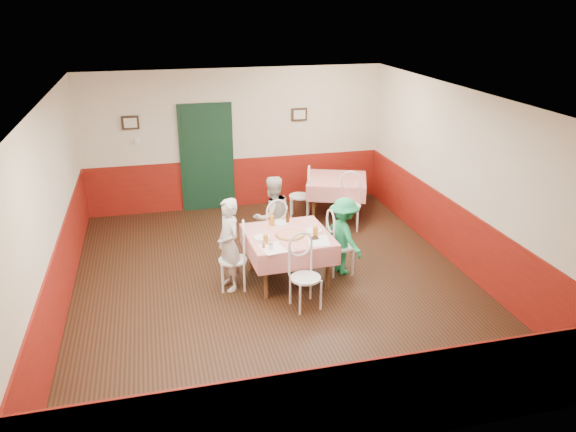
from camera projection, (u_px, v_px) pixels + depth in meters
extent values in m
plane|color=black|center=(274.00, 282.00, 8.57)|extent=(7.00, 7.00, 0.00)
plane|color=white|center=(273.00, 98.00, 7.55)|extent=(7.00, 7.00, 0.00)
cube|color=beige|center=(236.00, 139.00, 11.23)|extent=(6.00, 0.10, 2.80)
cube|color=beige|center=(360.00, 324.00, 4.90)|extent=(6.00, 0.10, 2.80)
cube|color=beige|center=(52.00, 214.00, 7.39)|extent=(0.10, 7.00, 2.80)
cube|color=beige|center=(461.00, 180.00, 8.73)|extent=(0.10, 7.00, 2.80)
cube|color=maroon|center=(237.00, 182.00, 11.54)|extent=(6.00, 0.03, 1.00)
cube|color=maroon|center=(355.00, 406.00, 5.24)|extent=(6.00, 0.03, 1.00)
cube|color=maroon|center=(63.00, 274.00, 7.73)|extent=(0.03, 7.00, 1.00)
cube|color=maroon|center=(454.00, 233.00, 9.06)|extent=(0.03, 7.00, 1.00)
cube|color=black|center=(207.00, 159.00, 11.18)|extent=(0.96, 0.06, 2.10)
cube|color=black|center=(130.00, 123.00, 10.57)|extent=(0.32, 0.03, 0.26)
cube|color=black|center=(299.00, 114.00, 11.31)|extent=(0.32, 0.03, 0.26)
cube|color=white|center=(138.00, 141.00, 10.72)|extent=(0.10, 0.03, 0.10)
cube|color=red|center=(288.00, 257.00, 8.52)|extent=(1.28, 1.28, 0.77)
cube|color=red|center=(336.00, 197.00, 11.10)|extent=(1.44, 1.44, 0.77)
cylinder|color=#B74723|center=(290.00, 235.00, 8.32)|extent=(0.42, 0.42, 0.03)
cylinder|color=white|center=(262.00, 237.00, 8.24)|extent=(0.26, 0.26, 0.01)
cylinder|color=white|center=(314.00, 231.00, 8.48)|extent=(0.26, 0.26, 0.01)
cylinder|color=white|center=(281.00, 223.00, 8.77)|extent=(0.26, 0.26, 0.01)
cylinder|color=#BF7219|center=(266.00, 239.00, 8.03)|extent=(0.08, 0.08, 0.13)
cylinder|color=#BF7219|center=(315.00, 232.00, 8.28)|extent=(0.08, 0.08, 0.14)
cylinder|color=#BF7219|center=(272.00, 221.00, 8.67)|extent=(0.09, 0.09, 0.15)
cylinder|color=#381C0A|center=(288.00, 217.00, 8.75)|extent=(0.06, 0.06, 0.20)
cylinder|color=silver|center=(270.00, 246.00, 7.85)|extent=(0.04, 0.04, 0.09)
cylinder|color=silver|center=(272.00, 247.00, 7.85)|extent=(0.04, 0.04, 0.09)
cylinder|color=#B23319|center=(264.00, 245.00, 7.90)|extent=(0.04, 0.04, 0.09)
cube|color=white|center=(273.00, 248.00, 7.90)|extent=(0.37, 0.45, 0.00)
cube|color=white|center=(318.00, 240.00, 8.15)|extent=(0.36, 0.44, 0.00)
cube|color=black|center=(314.00, 238.00, 8.21)|extent=(0.11, 0.10, 0.02)
imported|color=gray|center=(229.00, 245.00, 8.16)|extent=(0.45, 0.58, 1.40)
imported|color=gray|center=(272.00, 217.00, 9.20)|extent=(0.80, 0.70, 1.39)
imported|color=gray|center=(344.00, 236.00, 8.67)|extent=(0.67, 0.89, 1.23)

